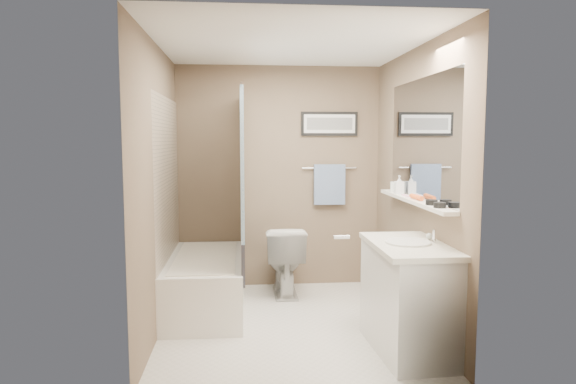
{
  "coord_description": "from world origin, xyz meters",
  "views": [
    {
      "loc": [
        -0.4,
        -4.33,
        1.62
      ],
      "look_at": [
        0.0,
        0.15,
        1.15
      ],
      "focal_mm": 32.0,
      "sensor_mm": 36.0,
      "label": 1
    }
  ],
  "objects": [
    {
      "name": "ceiling",
      "position": [
        0.0,
        0.0,
        2.38
      ],
      "size": [
        2.2,
        2.5,
        0.04
      ],
      "primitive_type": "cube",
      "color": "white",
      "rests_on": "wall_back"
    },
    {
      "name": "towel",
      "position": [
        0.55,
        1.2,
        1.12
      ],
      "size": [
        0.34,
        0.05,
        0.44
      ],
      "primitive_type": "cube",
      "color": "#92ADD5",
      "rests_on": "towel_bar"
    },
    {
      "name": "tub_rim",
      "position": [
        -0.75,
        0.48,
        0.5
      ],
      "size": [
        0.56,
        1.36,
        0.02
      ],
      "primitive_type": "cube",
      "color": "white",
      "rests_on": "bathtub"
    },
    {
      "name": "faucet_knob",
      "position": [
        1.03,
        -0.55,
        0.87
      ],
      "size": [
        0.05,
        0.05,
        0.05
      ],
      "primitive_type": "sphere",
      "color": "silver",
      "rests_on": "countertop"
    },
    {
      "name": "wall_back",
      "position": [
        0.0,
        1.23,
        1.2
      ],
      "size": [
        2.2,
        0.04,
        2.4
      ],
      "primitive_type": "cube",
      "color": "brown",
      "rests_on": "ground"
    },
    {
      "name": "wall_right",
      "position": [
        1.08,
        0.0,
        1.2
      ],
      "size": [
        0.04,
        2.5,
        2.4
      ],
      "primitive_type": "cube",
      "color": "brown",
      "rests_on": "ground"
    },
    {
      "name": "toilet",
      "position": [
        0.03,
        0.91,
        0.36
      ],
      "size": [
        0.41,
        0.71,
        0.72
      ],
      "primitive_type": "imported",
      "rotation": [
        0.0,
        0.0,
        3.14
      ],
      "color": "silver",
      "rests_on": "ground"
    },
    {
      "name": "art_image",
      "position": [
        0.55,
        1.22,
        1.78
      ],
      "size": [
        0.5,
        0.0,
        0.13
      ],
      "primitive_type": "cube",
      "color": "#595959",
      "rests_on": "art_mat"
    },
    {
      "name": "bathtub",
      "position": [
        -0.75,
        0.48,
        0.25
      ],
      "size": [
        0.71,
        1.5,
        0.5
      ],
      "primitive_type": "cube",
      "rotation": [
        0.0,
        0.0,
        -0.01
      ],
      "color": "white",
      "rests_on": "ground"
    },
    {
      "name": "candle_bowl_far",
      "position": [
        1.04,
        -0.57,
        1.14
      ],
      "size": [
        0.09,
        0.09,
        0.04
      ],
      "primitive_type": "cylinder",
      "color": "black",
      "rests_on": "shelf"
    },
    {
      "name": "door",
      "position": [
        0.55,
        -1.24,
        1.0
      ],
      "size": [
        0.8,
        0.02,
        2.0
      ],
      "primitive_type": "cube",
      "color": "silver",
      "rests_on": "wall_front"
    },
    {
      "name": "shelf",
      "position": [
        1.04,
        -0.15,
        1.1
      ],
      "size": [
        0.12,
        1.6,
        0.03
      ],
      "primitive_type": "cube",
      "color": "silver",
      "rests_on": "wall_right"
    },
    {
      "name": "pink_comb",
      "position": [
        1.04,
        0.05,
        1.12
      ],
      "size": [
        0.03,
        0.16,
        0.01
      ],
      "primitive_type": "cube",
      "rotation": [
        0.0,
        0.0,
        0.01
      ],
      "color": "pink",
      "rests_on": "shelf"
    },
    {
      "name": "wall_left",
      "position": [
        -1.08,
        0.0,
        1.2
      ],
      "size": [
        0.04,
        2.5,
        2.4
      ],
      "primitive_type": "cube",
      "color": "brown",
      "rests_on": "ground"
    },
    {
      "name": "soap_bottle",
      "position": [
        1.04,
        0.25,
        1.2
      ],
      "size": [
        0.08,
        0.08,
        0.17
      ],
      "primitive_type": "imported",
      "rotation": [
        0.0,
        0.0,
        -0.03
      ],
      "color": "#999999",
      "rests_on": "shelf"
    },
    {
      "name": "curtain_rod",
      "position": [
        -0.4,
        0.5,
        2.05
      ],
      "size": [
        0.02,
        1.55,
        0.02
      ],
      "primitive_type": "cylinder",
      "rotation": [
        1.57,
        0.0,
        0.0
      ],
      "color": "silver",
      "rests_on": "wall_left"
    },
    {
      "name": "door_handle",
      "position": [
        0.22,
        -1.19,
        1.0
      ],
      "size": [
        0.1,
        0.02,
        0.02
      ],
      "primitive_type": "cylinder",
      "rotation": [
        0.0,
        1.57,
        0.0
      ],
      "color": "silver",
      "rests_on": "door"
    },
    {
      "name": "countertop",
      "position": [
        0.84,
        -0.65,
        0.82
      ],
      "size": [
        0.54,
        0.96,
        0.04
      ],
      "primitive_type": "cube",
      "color": "beige",
      "rests_on": "vanity"
    },
    {
      "name": "sink_basin",
      "position": [
        0.83,
        -0.65,
        0.85
      ],
      "size": [
        0.34,
        0.34,
        0.01
      ],
      "primitive_type": "cylinder",
      "color": "silver",
      "rests_on": "countertop"
    },
    {
      "name": "towel_bar",
      "position": [
        0.55,
        1.22,
        1.3
      ],
      "size": [
        0.6,
        0.02,
        0.02
      ],
      "primitive_type": "cylinder",
      "rotation": [
        0.0,
        1.57,
        0.0
      ],
      "color": "silver",
      "rests_on": "wall_back"
    },
    {
      "name": "curtain_lower",
      "position": [
        -0.4,
        0.5,
        0.58
      ],
      "size": [
        0.03,
        1.45,
        0.36
      ],
      "primitive_type": "cube",
      "color": "#223240",
      "rests_on": "curtain_rod"
    },
    {
      "name": "art_mat",
      "position": [
        0.55,
        1.22,
        1.78
      ],
      "size": [
        0.56,
        0.0,
        0.2
      ],
      "primitive_type": "cube",
      "color": "white",
      "rests_on": "art_frame"
    },
    {
      "name": "glass_jar",
      "position": [
        1.04,
        0.39,
        1.17
      ],
      "size": [
        0.08,
        0.08,
        0.1
      ],
      "primitive_type": "cylinder",
      "color": "silver",
      "rests_on": "shelf"
    },
    {
      "name": "candle_bowl_near",
      "position": [
        1.04,
        -0.73,
        1.14
      ],
      "size": [
        0.09,
        0.09,
        0.04
      ],
      "primitive_type": "cylinder",
      "color": "black",
      "rests_on": "shelf"
    },
    {
      "name": "art_frame",
      "position": [
        0.55,
        1.23,
        1.78
      ],
      "size": [
        0.62,
        0.02,
        0.26
      ],
      "primitive_type": "cube",
      "color": "black",
      "rests_on": "wall_back"
    },
    {
      "name": "ground",
      "position": [
        0.0,
        0.0,
        0.0
      ],
      "size": [
        2.5,
        2.5,
        0.0
      ],
      "primitive_type": "plane",
      "color": "silver",
      "rests_on": "ground"
    },
    {
      "name": "vanity",
      "position": [
        0.85,
        -0.65,
        0.4
      ],
      "size": [
        0.55,
        0.92,
        0.8
      ],
      "primitive_type": "cube",
      "rotation": [
        0.0,
        0.0,
        0.05
      ],
      "color": "silver",
      "rests_on": "ground"
    },
    {
      "name": "faucet_spout",
      "position": [
        1.03,
        -0.65,
        0.89
      ],
      "size": [
        0.02,
        0.02,
        0.1
      ],
      "primitive_type": "cylinder",
      "color": "silver",
      "rests_on": "countertop"
    },
    {
      "name": "mirror",
      "position": [
        1.09,
        -0.15,
        1.62
      ],
      "size": [
        0.02,
        1.6,
        1.0
      ],
      "primitive_type": "cube",
      "color": "silver",
      "rests_on": "wall_right"
    },
    {
      "name": "hair_brush_front",
      "position": [
        1.04,
        -0.23,
        1.14
      ],
      "size": [
        0.05,
        0.22,
        0.04
      ],
      "primitive_type": "cylinder",
      "rotation": [
        1.57,
        0.0,
        0.05
      ],
      "color": "#DB551E",
      "rests_on": "shelf"
    },
    {
      "name": "curtain_upper",
      "position": [
        -0.4,
        0.5,
        1.4
      ],
      "size": [
        0.03,
        1.45,
        1.28
      ],
      "primitive_type": "cube",
      "color": "silver",
      "rests_on": "curtain_rod"
    },
    {
      "name": "tile_surround",
      "position": [
        -1.09,
        0.5,
        1.0
      ],
      "size": [
        0.02,
        1.55,
        2.0
      ],
      "primitive_type": "cube",
      "color": "tan",
      "rests_on": "wall_left"
    },
    {
      "name": "wall_front",
      "position": [
        0.0,
        -1.23,
        1.2
      ],
      "size": [
        2.2,
        0.04,
        2.4
      ],
      "primitive_type": "cube",
      "color": "brown",
      "rests_on": "ground"
    }
  ]
}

